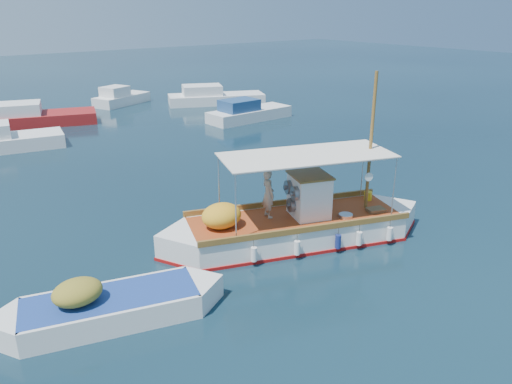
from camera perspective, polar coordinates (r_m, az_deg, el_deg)
ground at (r=18.62m, az=2.72°, el=-4.70°), size 160.00×160.00×0.00m
fishing_caique at (r=17.86m, az=4.32°, el=-3.99°), size 9.39×5.01×6.08m
dinghy at (r=14.26m, az=-16.44°, el=-12.72°), size 6.06×2.95×1.54m
bg_boat_nw at (r=32.63m, az=-27.00°, el=5.14°), size 6.58×3.53×1.80m
bg_boat_n at (r=38.72m, az=-24.21°, el=7.72°), size 8.51×5.11×1.80m
bg_boat_ne at (r=36.90m, az=-0.99°, el=8.96°), size 6.54×2.49×1.80m
bg_boat_e at (r=43.44m, az=-4.89°, el=10.66°), size 8.38×5.65×1.80m
bg_boat_far_n at (r=44.39m, az=-15.22°, el=10.24°), size 5.34×3.77×1.80m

